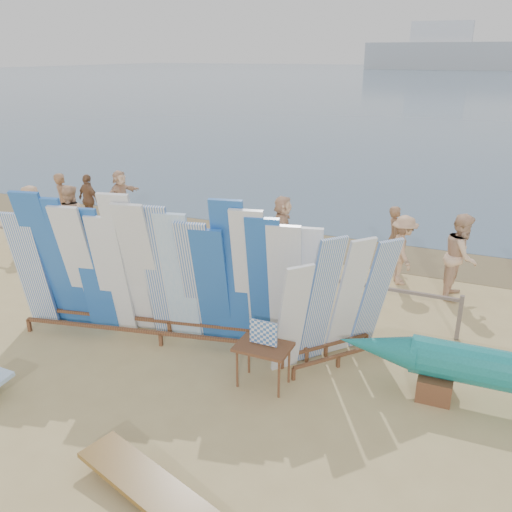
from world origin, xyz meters
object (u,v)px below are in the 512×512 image
at_px(flat_board_c, 167,509).
at_px(beachgoer_4, 247,247).
at_px(beachgoer_2, 71,218).
at_px(beachgoer_0, 33,218).
at_px(beachgoer_11, 121,194).
at_px(beachgoer_8, 461,256).
at_px(side_surfboard_rack, 336,305).
at_px(stroller, 247,267).
at_px(beachgoer_1, 64,203).
at_px(beachgoer_5, 283,226).
at_px(main_surfboard_rack, 161,276).
at_px(beachgoer_7, 394,237).
at_px(beach_chair_right, 235,266).
at_px(beachgoer_6, 234,238).
at_px(beachgoer_9, 403,250).
at_px(vendor_table, 263,364).
at_px(beach_chair_left, 197,271).
at_px(beachgoer_extra_1, 89,199).

xyz_separation_m(flat_board_c, beachgoer_4, (-1.98, 6.79, 0.79)).
distance_m(beachgoer_2, beachgoer_0, 1.08).
height_order(beachgoer_11, beachgoer_8, beachgoer_8).
distance_m(side_surfboard_rack, flat_board_c, 4.21).
distance_m(stroller, beachgoer_1, 6.77).
distance_m(beachgoer_5, beachgoer_0, 6.74).
bearing_deg(beachgoer_11, main_surfboard_rack, -136.50).
xyz_separation_m(flat_board_c, beachgoer_0, (-8.15, 6.41, 0.89)).
distance_m(stroller, beachgoer_11, 6.76).
bearing_deg(beachgoer_8, beachgoer_7, 55.65).
height_order(beach_chair_right, beachgoer_2, beachgoer_2).
relative_size(stroller, beachgoer_11, 0.61).
height_order(beachgoer_6, beachgoer_8, beachgoer_8).
relative_size(side_surfboard_rack, beachgoer_7, 1.55).
bearing_deg(stroller, beachgoer_11, 164.10).
bearing_deg(beachgoer_8, beachgoer_11, 81.91).
bearing_deg(beachgoer_9, beachgoer_0, 78.32).
height_order(vendor_table, beachgoer_0, beachgoer_0).
bearing_deg(beach_chair_left, beach_chair_right, 59.08).
xyz_separation_m(beach_chair_right, beachgoer_4, (0.34, -0.06, 0.55)).
relative_size(flat_board_c, beach_chair_left, 3.01).
relative_size(stroller, beachgoer_0, 0.54).
xyz_separation_m(stroller, beachgoer_2, (-5.22, 0.15, 0.53)).
relative_size(beachgoer_extra_1, beachgoer_1, 0.89).
height_order(stroller, beachgoer_11, beachgoer_11).
bearing_deg(beachgoer_0, beachgoer_11, 83.86).
bearing_deg(beach_chair_right, beachgoer_11, 112.27).
distance_m(stroller, beachgoer_4, 0.48).
relative_size(beach_chair_right, beachgoer_11, 0.53).
xyz_separation_m(beachgoer_8, beachgoer_9, (-1.26, 0.27, -0.13)).
xyz_separation_m(beach_chair_left, beachgoer_6, (0.52, 0.94, 0.61)).
xyz_separation_m(beachgoer_6, beachgoer_0, (-5.69, -0.67, 0.01)).
distance_m(side_surfboard_rack, beachgoer_4, 4.06).
relative_size(side_surfboard_rack, stroller, 2.54).
bearing_deg(beachgoer_11, beach_chair_right, -116.36).
relative_size(beach_chair_left, beachgoer_0, 0.50).
bearing_deg(beachgoer_0, beachgoer_2, 15.90).
xyz_separation_m(vendor_table, flat_board_c, (-0.06, -2.83, -0.38)).
xyz_separation_m(main_surfboard_rack, side_surfboard_rack, (3.12, 0.50, -0.19)).
bearing_deg(flat_board_c, side_surfboard_rack, 2.47).
bearing_deg(beachgoer_7, beachgoer_4, 115.22).
height_order(beachgoer_1, beachgoer_9, beachgoer_1).
bearing_deg(beachgoer_0, stroller, 1.10).
distance_m(vendor_table, flat_board_c, 2.86).
relative_size(stroller, beachgoer_5, 0.59).
relative_size(beach_chair_right, beachgoer_0, 0.47).
height_order(stroller, beachgoer_4, beachgoer_4).
relative_size(flat_board_c, beachgoer_5, 1.67).
bearing_deg(beachgoer_2, beachgoer_5, -174.94).
relative_size(main_surfboard_rack, beachgoer_2, 3.18).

